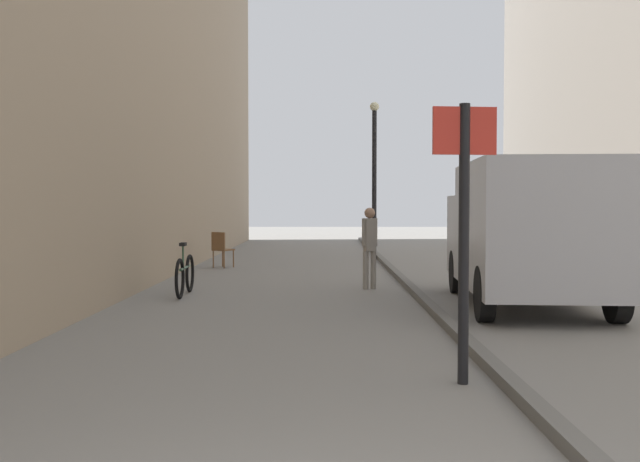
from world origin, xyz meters
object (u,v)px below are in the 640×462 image
object	(u,v)px
lamp_post	(374,169)
pedestrian_main_foreground	(370,242)
bicycle_leaning	(185,275)
street_sign_post	(464,218)
delivery_van	(526,230)
cafe_chair_near_window	(221,247)

from	to	relation	value
lamp_post	pedestrian_main_foreground	bearing A→B (deg)	-94.50
bicycle_leaning	lamp_post	bearing A→B (deg)	65.02
street_sign_post	bicycle_leaning	bearing A→B (deg)	-66.08
pedestrian_main_foreground	street_sign_post	size ratio (longest dim) A/B	0.62
pedestrian_main_foreground	delivery_van	bearing A→B (deg)	117.27
pedestrian_main_foreground	cafe_chair_near_window	world-z (taller)	pedestrian_main_foreground
pedestrian_main_foreground	lamp_post	size ratio (longest dim) A/B	0.34
delivery_van	cafe_chair_near_window	xyz separation A→B (m)	(-6.01, 7.30, -0.71)
lamp_post	bicycle_leaning	world-z (taller)	lamp_post
bicycle_leaning	delivery_van	bearing A→B (deg)	-14.11
lamp_post	bicycle_leaning	bearing A→B (deg)	-114.27
bicycle_leaning	street_sign_post	bearing A→B (deg)	-60.71
lamp_post	bicycle_leaning	distance (m)	10.18
street_sign_post	cafe_chair_near_window	world-z (taller)	street_sign_post
delivery_van	cafe_chair_near_window	bearing A→B (deg)	133.12
delivery_van	lamp_post	xyz separation A→B (m)	(-1.78, 10.43, 1.47)
pedestrian_main_foreground	street_sign_post	distance (m)	7.74
street_sign_post	cafe_chair_near_window	bearing A→B (deg)	-78.43
delivery_van	lamp_post	size ratio (longest dim) A/B	1.08
delivery_van	street_sign_post	xyz separation A→B (m)	(-2.01, -5.26, 0.29)
lamp_post	cafe_chair_near_window	bearing A→B (deg)	-143.51
lamp_post	bicycle_leaning	xyz separation A→B (m)	(-4.07, -9.03, -2.34)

